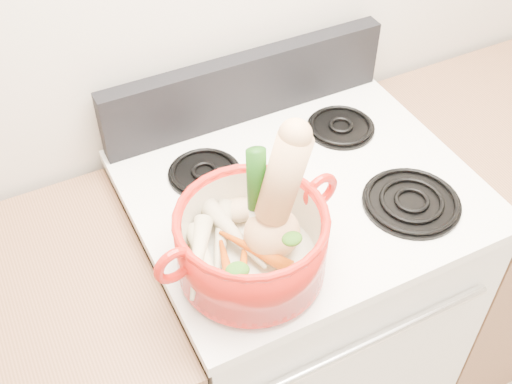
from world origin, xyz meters
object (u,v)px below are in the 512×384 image
stove_body (294,308)px  squash (273,200)px  dutch_oven (251,243)px  leek (258,200)px

stove_body → squash: squash is taller
stove_body → squash: size_ratio=3.20×
stove_body → dutch_oven: 0.64m
stove_body → squash: (-0.17, -0.17, 0.68)m
dutch_oven → leek: (0.03, 0.03, 0.08)m
leek → squash: bearing=-46.4°
dutch_oven → squash: squash is taller
squash → leek: (-0.02, 0.03, -0.02)m
squash → leek: bearing=130.5°
dutch_oven → squash: bearing=-7.8°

